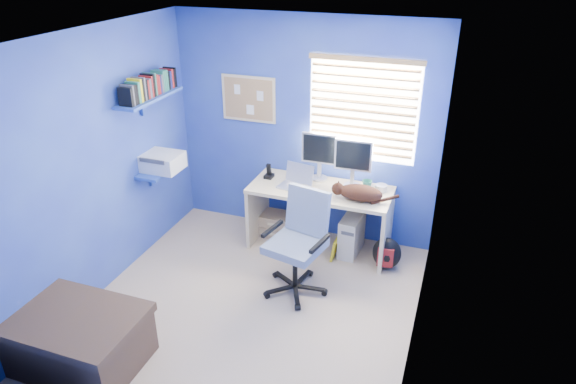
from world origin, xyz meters
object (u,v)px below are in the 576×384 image
(desk, at_px, (320,218))
(laptop, at_px, (294,178))
(cat, at_px, (361,193))
(office_chair, at_px, (298,255))
(tower_pc, at_px, (352,234))

(desk, xyz_separation_m, laptop, (-0.28, -0.07, 0.48))
(cat, height_order, office_chair, office_chair)
(laptop, height_order, tower_pc, laptop)
(desk, relative_size, cat, 3.37)
(laptop, distance_m, office_chair, 0.92)
(cat, relative_size, office_chair, 0.44)
(office_chair, bearing_deg, tower_pc, 67.30)
(office_chair, bearing_deg, laptop, 111.77)
(cat, relative_size, tower_pc, 1.01)
(laptop, bearing_deg, office_chair, -57.27)
(desk, height_order, office_chair, office_chair)
(cat, bearing_deg, tower_pc, 119.85)
(laptop, distance_m, tower_pc, 0.90)
(cat, distance_m, office_chair, 0.92)
(desk, xyz_separation_m, tower_pc, (0.37, 0.02, -0.14))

